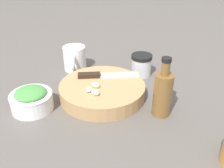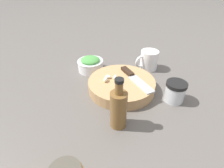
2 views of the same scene
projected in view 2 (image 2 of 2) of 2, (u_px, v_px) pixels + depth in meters
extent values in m
plane|color=#56514C|center=(115.00, 99.00, 0.63)|extent=(5.00, 5.00, 0.00)
cylinder|color=tan|center=(122.00, 85.00, 0.66)|extent=(0.25, 0.25, 0.04)
cube|color=black|center=(127.00, 71.00, 0.70)|extent=(0.07, 0.04, 0.01)
cube|color=#B2B2B7|center=(141.00, 84.00, 0.63)|extent=(0.12, 0.07, 0.01)
ellipsoid|color=#F1E6C2|center=(115.00, 77.00, 0.66)|extent=(0.03, 0.02, 0.02)
ellipsoid|color=beige|center=(106.00, 80.00, 0.64)|extent=(0.03, 0.02, 0.02)
ellipsoid|color=silver|center=(108.00, 77.00, 0.66)|extent=(0.02, 0.03, 0.01)
cylinder|color=white|center=(91.00, 66.00, 0.79)|extent=(0.11, 0.11, 0.05)
torus|color=white|center=(90.00, 61.00, 0.77)|extent=(0.12, 0.12, 0.01)
ellipsoid|color=#478E42|center=(90.00, 60.00, 0.77)|extent=(0.08, 0.08, 0.02)
cylinder|color=silver|center=(175.00, 93.00, 0.61)|extent=(0.07, 0.07, 0.06)
cylinder|color=black|center=(177.00, 84.00, 0.58)|extent=(0.07, 0.07, 0.01)
cylinder|color=white|center=(149.00, 60.00, 0.79)|extent=(0.08, 0.08, 0.09)
torus|color=white|center=(141.00, 62.00, 0.77)|extent=(0.03, 0.06, 0.06)
cylinder|color=brown|center=(118.00, 110.00, 0.49)|extent=(0.05, 0.05, 0.12)
cylinder|color=brown|center=(119.00, 88.00, 0.45)|extent=(0.02, 0.02, 0.04)
cylinder|color=black|center=(119.00, 81.00, 0.44)|extent=(0.02, 0.02, 0.01)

